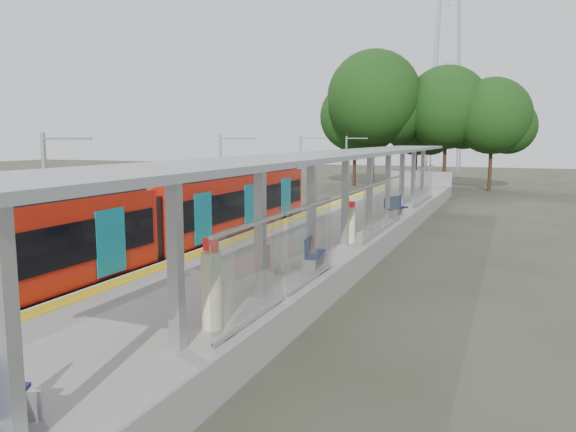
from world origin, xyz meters
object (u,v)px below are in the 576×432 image
object	(u,v)px
info_pillar_near	(212,290)
info_pillar_far	(351,225)
litter_bin	(264,256)
bench_mid	(313,251)
bench_far	(395,206)
train	(130,228)

from	to	relation	value
info_pillar_near	info_pillar_far	distance (m)	11.19
info_pillar_far	info_pillar_near	bearing A→B (deg)	-107.48
info_pillar_near	litter_bin	world-z (taller)	info_pillar_near
bench_mid	litter_bin	bearing A→B (deg)	-163.75
bench_far	bench_mid	bearing A→B (deg)	-70.14
bench_far	litter_bin	bearing A→B (deg)	-76.15
train	info_pillar_near	world-z (taller)	train
train	info_pillar_near	xyz separation A→B (m)	(6.52, -5.66, -0.17)
bench_mid	bench_far	world-z (taller)	bench_far
info_pillar_far	bench_mid	bearing A→B (deg)	-106.48
info_pillar_near	info_pillar_far	bearing A→B (deg)	101.03
train	litter_bin	world-z (taller)	train
train	info_pillar_far	bearing A→B (deg)	40.04
train	info_pillar_far	distance (m)	8.60
info_pillar_near	train	bearing A→B (deg)	150.36
litter_bin	bench_far	bearing A→B (deg)	83.38
train	bench_mid	xyz separation A→B (m)	(6.64, 0.75, -0.50)
train	info_pillar_far	size ratio (longest dim) A/B	16.32
bench_far	info_pillar_far	distance (m)	8.07
info_pillar_near	litter_bin	distance (m)	5.90
bench_mid	litter_bin	size ratio (longest dim) A/B	1.92
train	bench_far	bearing A→B (deg)	63.51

